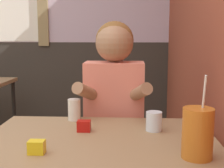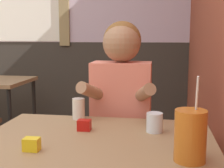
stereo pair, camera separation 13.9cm
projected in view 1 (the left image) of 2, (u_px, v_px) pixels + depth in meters
brick_wall_right at (199, 10)px, 2.14m from camera, size 0.08×4.78×2.70m
back_wall at (52, 20)px, 3.61m from camera, size 5.67×0.09×2.70m
main_table at (98, 159)px, 1.28m from camera, size 1.00×0.81×0.74m
person_seated at (114, 121)px, 1.84m from camera, size 0.42×0.41×1.26m
cocktail_pitcher at (198, 133)px, 1.10m from camera, size 0.11×0.11×0.30m
glass_near_pitcher at (154, 121)px, 1.43m from camera, size 0.07×0.07×0.09m
glass_far_side at (74, 110)px, 1.61m from camera, size 0.06×0.06×0.11m
condiment_ketchup at (84, 126)px, 1.42m from camera, size 0.06×0.04×0.05m
condiment_mustard at (37, 147)px, 1.15m from camera, size 0.06×0.04×0.05m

